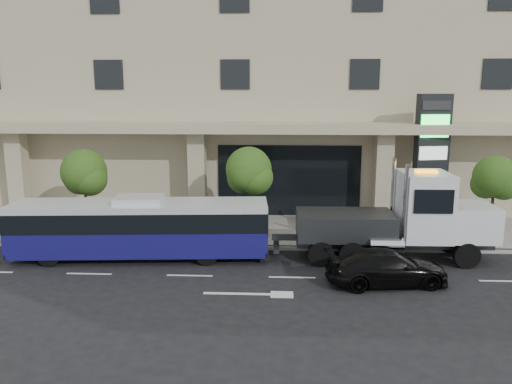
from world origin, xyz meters
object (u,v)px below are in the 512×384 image
black_sedan (387,267)px  tow_truck (403,220)px  city_bus (140,227)px  signage_pylon (431,160)px

black_sedan → tow_truck: bearing=-30.8°
city_bus → black_sedan: city_bus is taller
black_sedan → signage_pylon: bearing=-32.8°
tow_truck → signage_pylon: bearing=63.1°
city_bus → tow_truck: size_ratio=1.17×
city_bus → tow_truck: 11.18m
tow_truck → black_sedan: size_ratio=2.08×
black_sedan → city_bus: bearing=68.2°
signage_pylon → tow_truck: bearing=-126.5°
signage_pylon → city_bus: bearing=-168.2°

